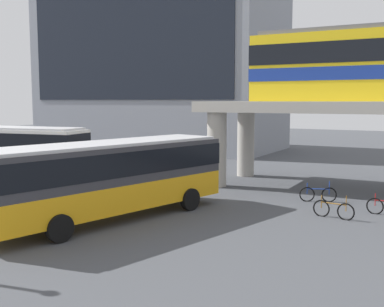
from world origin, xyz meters
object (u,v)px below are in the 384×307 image
(bicycle_blue, at_px, (318,194))
(bicycle_brown, at_px, (333,210))
(bus_secondary, at_px, (6,146))
(bus_main, at_px, (109,172))
(station_building, at_px, (159,58))

(bicycle_blue, distance_m, bicycle_brown, 3.30)
(bus_secondary, height_order, bicycle_brown, bus_secondary)
(bus_main, distance_m, bus_secondary, 14.22)
(station_building, height_order, bus_main, station_building)
(bicycle_blue, relative_size, bicycle_brown, 0.94)
(bus_main, distance_m, bicycle_blue, 10.31)
(bus_secondary, relative_size, bicycle_brown, 6.35)
(bicycle_blue, bearing_deg, bicycle_brown, -65.72)
(station_building, height_order, bicycle_blue, station_building)
(bus_secondary, distance_m, bicycle_brown, 21.08)
(bus_main, relative_size, bicycle_blue, 6.74)
(bus_main, bearing_deg, bicycle_brown, 30.18)
(station_building, relative_size, bus_main, 2.15)
(bus_secondary, distance_m, bicycle_blue, 19.77)
(bicycle_brown, bearing_deg, bus_secondary, 176.67)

